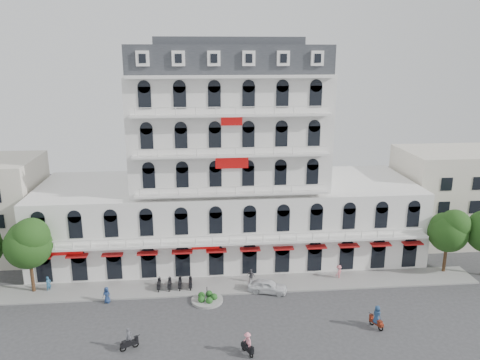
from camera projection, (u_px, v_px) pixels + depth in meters
name	position (u px, v px, depth m)	size (l,w,h in m)	color
ground	(242.00, 334.00, 41.62)	(120.00, 120.00, 0.00)	#38383A
sidewalk	(234.00, 285.00, 50.24)	(53.00, 4.00, 0.16)	gray
main_building	(228.00, 175.00, 56.27)	(45.00, 15.00, 25.80)	silver
flank_building_east	(453.00, 195.00, 61.88)	(14.00, 10.00, 12.00)	beige
traffic_island	(207.00, 299.00, 47.05)	(3.20, 3.20, 1.60)	gray
parked_scooter_row	(175.00, 289.00, 49.51)	(4.40, 1.80, 1.10)	black
tree_west_inner	(28.00, 242.00, 47.38)	(4.76, 4.76, 8.25)	#382314
tree_east_inner	(449.00, 229.00, 51.94)	(4.40, 4.37, 7.57)	#382314
parked_car	(267.00, 286.00, 48.71)	(1.66, 4.13, 1.41)	white
rider_west	(129.00, 340.00, 39.25)	(1.56, 1.01, 2.02)	black
rider_east	(377.00, 317.00, 42.29)	(0.94, 1.60, 2.23)	maroon
rider_center	(247.00, 343.00, 38.61)	(1.00, 1.57, 2.01)	black
pedestrian_left	(107.00, 295.00, 46.63)	(0.83, 0.54, 1.69)	navy
pedestrian_mid	(251.00, 276.00, 50.69)	(0.93, 0.39, 1.59)	#58565E
pedestrian_right	(339.00, 272.00, 51.55)	(1.06, 0.61, 1.64)	#CA6B74
pedestrian_far	(49.00, 284.00, 48.81)	(0.62, 0.41, 1.70)	#2A5B80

